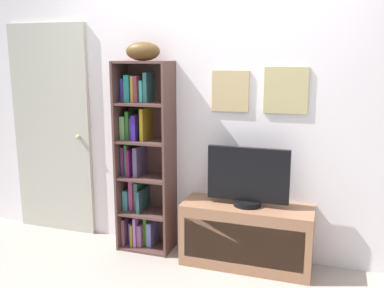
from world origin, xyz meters
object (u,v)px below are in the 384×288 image
object	(u,v)px
television	(248,178)
tv_stand	(246,235)
football	(143,51)
door	(52,131)
bookshelf	(142,160)

from	to	relation	value
television	tv_stand	bearing A→B (deg)	-90.00
football	tv_stand	bearing A→B (deg)	-2.81
door	football	bearing A→B (deg)	-6.71
tv_stand	door	xyz separation A→B (m)	(-1.91, 0.16, 0.73)
door	bookshelf	bearing A→B (deg)	-5.24
tv_stand	bookshelf	bearing A→B (deg)	175.47
bookshelf	television	bearing A→B (deg)	-4.46
football	tv_stand	world-z (taller)	football
door	television	bearing A→B (deg)	-4.85
tv_stand	football	bearing A→B (deg)	177.19
television	bookshelf	bearing A→B (deg)	175.54
television	door	bearing A→B (deg)	175.15
tv_stand	television	world-z (taller)	television
football	television	size ratio (longest dim) A/B	0.45
football	door	bearing A→B (deg)	173.29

